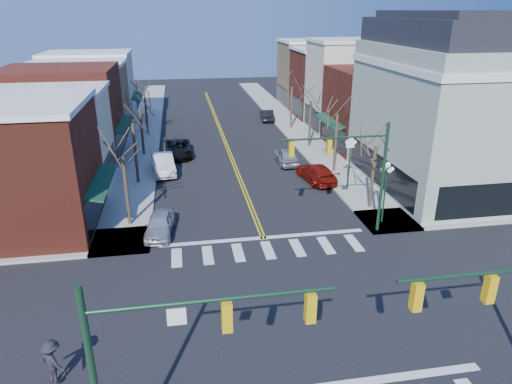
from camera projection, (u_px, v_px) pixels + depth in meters
name	position (u px, v px, depth m)	size (l,w,h in m)	color
ground	(293.00, 313.00, 21.55)	(160.00, 160.00, 0.00)	black
sidewalk_left	(135.00, 179.00, 38.46)	(3.50, 70.00, 0.15)	#9E9B93
sidewalk_right	(334.00, 168.00, 41.18)	(3.50, 70.00, 0.15)	#9E9B93
bldg_left_brick_a	(8.00, 171.00, 28.40)	(10.00, 8.50, 8.00)	maroon
bldg_left_stucco_a	(41.00, 142.00, 35.58)	(10.00, 7.00, 7.50)	beige
bldg_left_brick_b	(63.00, 114.00, 42.72)	(10.00, 9.00, 8.50)	maroon
bldg_left_tan	(80.00, 101.00, 50.39)	(10.00, 7.50, 7.80)	#9F8057
bldg_left_stucco_b	(91.00, 88.00, 57.41)	(10.00, 8.00, 8.20)	beige
bldg_right_brick_a	(382.00, 109.00, 46.03)	(10.00, 8.50, 8.00)	maroon
bldg_right_stucco	(355.00, 87.00, 52.75)	(10.00, 7.00, 10.00)	beige
bldg_right_brick_b	(333.00, 84.00, 59.89)	(10.00, 8.00, 8.50)	maroon
bldg_right_tan	(316.00, 74.00, 67.12)	(10.00, 8.00, 9.00)	#9F8057
victorian_corner	(459.00, 104.00, 34.91)	(12.25, 14.25, 13.30)	#9AA993
traffic_mast_near_left	(164.00, 358.00, 12.17)	(6.60, 0.28, 7.20)	#14331E
traffic_mast_far_right	(355.00, 164.00, 27.43)	(6.60, 0.28, 7.20)	#14331E
lamppost_corner	(386.00, 182.00, 29.50)	(0.36, 0.36, 4.33)	#14331E
lamppost_midblock	(350.00, 153.00, 35.45)	(0.36, 0.36, 4.33)	#14331E
tree_left_a	(127.00, 192.00, 29.42)	(0.24, 0.24, 4.76)	#382B21
tree_left_b	(136.00, 154.00, 36.69)	(0.24, 0.24, 5.04)	#382B21
tree_left_c	(142.00, 133.00, 44.10)	(0.24, 0.24, 4.55)	#382B21
tree_left_d	(146.00, 114.00, 51.35)	(0.24, 0.24, 4.90)	#382B21
tree_right_a	(372.00, 178.00, 32.06)	(0.24, 0.24, 4.62)	#382B21
tree_right_b	(335.00, 144.00, 39.28)	(0.24, 0.24, 5.18)	#382B21
tree_right_c	(310.00, 124.00, 46.66)	(0.24, 0.24, 4.83)	#382B21
tree_right_d	(291.00, 108.00, 53.95)	(0.24, 0.24, 4.97)	#382B21
car_left_near	(160.00, 224.00, 28.93)	(1.62, 4.03, 1.37)	silver
car_left_mid	(163.00, 164.00, 39.73)	(1.76, 5.06, 1.67)	silver
car_left_far	(178.00, 149.00, 44.48)	(2.45, 5.32, 1.48)	black
car_right_near	(316.00, 173.00, 37.92)	(2.04, 5.02, 1.46)	maroon
car_right_mid	(286.00, 156.00, 42.19)	(1.79, 4.44, 1.51)	silver
car_right_far	(267.00, 115.00, 58.68)	(1.48, 4.25, 1.40)	black
pedestrian_dark_b	(53.00, 362.00, 17.10)	(1.20, 0.69, 1.86)	black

